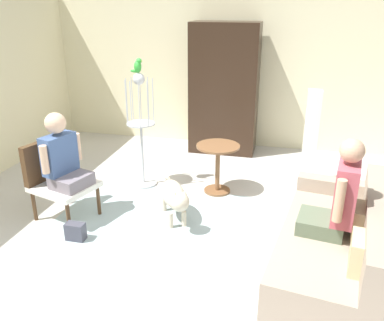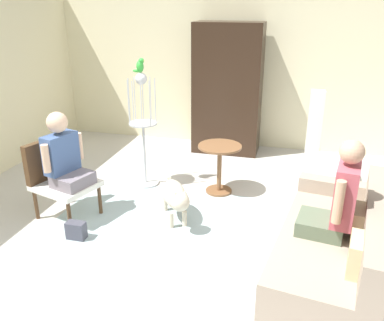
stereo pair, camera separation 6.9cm
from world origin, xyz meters
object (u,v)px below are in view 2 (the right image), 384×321
person_on_couch (338,199)px  handbag (76,230)px  couch (335,247)px  armoire_cabinet (228,89)px  round_end_table (219,162)px  column_lamp (313,140)px  parrot (140,66)px  dog (175,196)px  person_on_armchair (64,155)px  bird_cage_stand (144,133)px  armchair (57,174)px

person_on_couch → handbag: bearing=-178.6°
couch → armoire_cabinet: bearing=117.1°
handbag → round_end_table: bearing=50.3°
couch → handbag: size_ratio=9.95×
person_on_couch → column_lamp: size_ratio=0.69×
parrot → armoire_cabinet: armoire_cabinet is taller
person_on_couch → round_end_table: size_ratio=1.37×
dog → person_on_couch: bearing=-18.9°
couch → round_end_table: couch is taller
person_on_armchair → parrot: parrot is taller
bird_cage_stand → handbag: 1.65m
column_lamp → round_end_table: bearing=-155.1°
person_on_armchair → dog: (1.22, 0.22, -0.45)m
bird_cage_stand → handbag: (-0.21, -1.50, -0.64)m
person_on_couch → person_on_armchair: person_on_couch is taller
couch → person_on_couch: size_ratio=2.23×
person_on_armchair → round_end_table: bearing=35.0°
person_on_couch → bird_cage_stand: 2.76m
round_end_table → column_lamp: column_lamp is taller
couch → handbag: bearing=-178.3°
dog → armoire_cabinet: (0.13, 2.50, 0.72)m
person_on_couch → dog: size_ratio=1.07×
person_on_couch → dog: 1.81m
bird_cage_stand → armoire_cabinet: size_ratio=0.74×
bird_cage_stand → armoire_cabinet: bearing=63.1°
dog → handbag: dog is taller
couch → bird_cage_stand: bearing=149.3°
parrot → armchair: bearing=-122.5°
person_on_couch → round_end_table: bearing=132.5°
dog → column_lamp: 2.07m
person_on_armchair → dog: size_ratio=0.99×
armchair → round_end_table: (1.70, 1.05, -0.08)m
armchair → dog: (1.37, 0.17, -0.19)m
armchair → round_end_table: 2.00m
person_on_couch → armoire_cabinet: 3.44m
armchair → armoire_cabinet: armoire_cabinet is taller
couch → armoire_cabinet: (-1.56, 3.05, 0.76)m
armchair → column_lamp: (2.85, 1.58, 0.14)m
parrot → armoire_cabinet: bearing=63.0°
couch → armchair: bearing=173.0°
handbag → person_on_armchair: bearing=126.7°
bird_cage_stand → column_lamp: 2.25m
round_end_table → armoire_cabinet: armoire_cabinet is taller
parrot → armoire_cabinet: (0.83, 1.63, -0.58)m
person_on_armchair → bird_cage_stand: size_ratio=0.54×
person_on_couch → round_end_table: 1.98m
couch → person_on_couch: person_on_couch is taller
person_on_couch → armoire_cabinet: bearing=116.4°
round_end_table → armoire_cabinet: (-0.20, 1.63, 0.61)m
dog → column_lamp: size_ratio=0.64×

